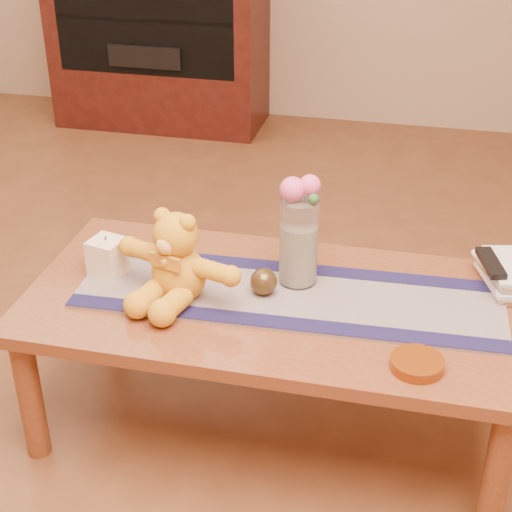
% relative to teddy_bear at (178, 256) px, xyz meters
% --- Properties ---
extents(floor, '(5.50, 5.50, 0.00)m').
position_rel_teddy_bear_xyz_m(floor, '(0.26, 0.05, -0.58)').
color(floor, '#5C321A').
rests_on(floor, ground).
extents(coffee_table_top, '(1.40, 0.70, 0.04)m').
position_rel_teddy_bear_xyz_m(coffee_table_top, '(0.26, 0.05, -0.15)').
color(coffee_table_top, '#602D17').
rests_on(coffee_table_top, floor).
extents(table_leg_fl, '(0.07, 0.07, 0.41)m').
position_rel_teddy_bear_xyz_m(table_leg_fl, '(-0.38, -0.24, -0.38)').
color(table_leg_fl, '#602D17').
rests_on(table_leg_fl, floor).
extents(table_leg_fr, '(0.07, 0.07, 0.41)m').
position_rel_teddy_bear_xyz_m(table_leg_fr, '(0.90, -0.24, -0.38)').
color(table_leg_fr, '#602D17').
rests_on(table_leg_fr, floor).
extents(table_leg_bl, '(0.07, 0.07, 0.41)m').
position_rel_teddy_bear_xyz_m(table_leg_bl, '(-0.38, 0.34, -0.38)').
color(table_leg_bl, '#602D17').
rests_on(table_leg_bl, floor).
extents(table_leg_br, '(0.07, 0.07, 0.41)m').
position_rel_teddy_bear_xyz_m(table_leg_br, '(0.90, 0.34, -0.38)').
color(table_leg_br, '#602D17').
rests_on(table_leg_br, floor).
extents(persian_runner, '(1.21, 0.40, 0.01)m').
position_rel_teddy_bear_xyz_m(persian_runner, '(0.30, 0.07, -0.13)').
color(persian_runner, '#1B214C').
rests_on(persian_runner, coffee_table_top).
extents(runner_border_near, '(1.20, 0.11, 0.00)m').
position_rel_teddy_bear_xyz_m(runner_border_near, '(0.31, -0.08, -0.12)').
color(runner_border_near, '#17133A').
rests_on(runner_border_near, persian_runner).
extents(runner_border_far, '(1.20, 0.11, 0.00)m').
position_rel_teddy_bear_xyz_m(runner_border_far, '(0.29, 0.21, -0.12)').
color(runner_border_far, '#17133A').
rests_on(runner_border_far, persian_runner).
extents(teddy_bear, '(0.43, 0.39, 0.25)m').
position_rel_teddy_bear_xyz_m(teddy_bear, '(0.00, 0.00, 0.00)').
color(teddy_bear, orange).
rests_on(teddy_bear, persian_runner).
extents(pillar_candle, '(0.11, 0.11, 0.11)m').
position_rel_teddy_bear_xyz_m(pillar_candle, '(-0.24, 0.06, -0.07)').
color(pillar_candle, '#FEE4BB').
rests_on(pillar_candle, persian_runner).
extents(candle_wick, '(0.00, 0.00, 0.01)m').
position_rel_teddy_bear_xyz_m(candle_wick, '(-0.24, 0.06, -0.01)').
color(candle_wick, black).
rests_on(candle_wick, pillar_candle).
extents(glass_vase, '(0.11, 0.11, 0.26)m').
position_rel_teddy_bear_xyz_m(glass_vase, '(0.31, 0.15, 0.01)').
color(glass_vase, silver).
rests_on(glass_vase, persian_runner).
extents(potpourri_fill, '(0.09, 0.09, 0.18)m').
position_rel_teddy_bear_xyz_m(potpourri_fill, '(0.31, 0.15, -0.03)').
color(potpourri_fill, beige).
rests_on(potpourri_fill, glass_vase).
extents(rose_left, '(0.07, 0.07, 0.07)m').
position_rel_teddy_bear_xyz_m(rose_left, '(0.29, 0.14, 0.17)').
color(rose_left, '#E8528C').
rests_on(rose_left, glass_vase).
extents(rose_right, '(0.06, 0.06, 0.06)m').
position_rel_teddy_bear_xyz_m(rose_right, '(0.34, 0.15, 0.18)').
color(rose_right, '#E8528C').
rests_on(rose_right, glass_vase).
extents(blue_flower_back, '(0.04, 0.04, 0.04)m').
position_rel_teddy_bear_xyz_m(blue_flower_back, '(0.32, 0.18, 0.16)').
color(blue_flower_back, '#4C50A6').
rests_on(blue_flower_back, glass_vase).
extents(blue_flower_side, '(0.04, 0.04, 0.04)m').
position_rel_teddy_bear_xyz_m(blue_flower_side, '(0.28, 0.17, 0.16)').
color(blue_flower_side, '#4C50A6').
rests_on(blue_flower_side, glass_vase).
extents(leaf_sprig, '(0.03, 0.03, 0.03)m').
position_rel_teddy_bear_xyz_m(leaf_sprig, '(0.35, 0.13, 0.15)').
color(leaf_sprig, '#33662D').
rests_on(leaf_sprig, glass_vase).
extents(bronze_ball, '(0.10, 0.10, 0.08)m').
position_rel_teddy_bear_xyz_m(bronze_ball, '(0.23, 0.06, -0.08)').
color(bronze_ball, '#4A3518').
rests_on(bronze_ball, persian_runner).
extents(book_bottom, '(0.23, 0.26, 0.02)m').
position_rel_teddy_bear_xyz_m(book_bottom, '(0.85, 0.25, -0.12)').
color(book_bottom, beige).
rests_on(book_bottom, coffee_table_top).
extents(book_lower, '(0.20, 0.25, 0.02)m').
position_rel_teddy_bear_xyz_m(book_lower, '(0.85, 0.25, -0.10)').
color(book_lower, beige).
rests_on(book_lower, book_bottom).
extents(book_upper, '(0.24, 0.27, 0.02)m').
position_rel_teddy_bear_xyz_m(book_upper, '(0.84, 0.25, -0.08)').
color(book_upper, beige).
rests_on(book_upper, book_lower).
extents(book_top, '(0.21, 0.25, 0.02)m').
position_rel_teddy_bear_xyz_m(book_top, '(0.85, 0.25, -0.06)').
color(book_top, beige).
rests_on(book_top, book_upper).
extents(tv_remote, '(0.09, 0.17, 0.02)m').
position_rel_teddy_bear_xyz_m(tv_remote, '(0.85, 0.24, -0.05)').
color(tv_remote, black).
rests_on(tv_remote, book_top).
extents(amber_dish, '(0.14, 0.14, 0.03)m').
position_rel_teddy_bear_xyz_m(amber_dish, '(0.67, -0.18, -0.12)').
color(amber_dish, '#BF5914').
rests_on(amber_dish, coffee_table_top).
extents(media_cabinet, '(1.20, 0.50, 1.10)m').
position_rel_teddy_bear_xyz_m(media_cabinet, '(-0.94, 2.53, -0.03)').
color(media_cabinet, black).
rests_on(media_cabinet, floor).
extents(cabinet_cavity, '(1.02, 0.03, 0.61)m').
position_rel_teddy_bear_xyz_m(cabinet_cavity, '(-0.94, 2.30, 0.08)').
color(cabinet_cavity, black).
rests_on(cabinet_cavity, media_cabinet).
extents(cabinet_shelf, '(1.02, 0.20, 0.02)m').
position_rel_teddy_bear_xyz_m(cabinet_shelf, '(-0.94, 2.38, 0.08)').
color(cabinet_shelf, black).
rests_on(cabinet_shelf, media_cabinet).
extents(stereo_lower, '(0.42, 0.28, 0.12)m').
position_rel_teddy_bear_xyz_m(stereo_lower, '(-0.94, 2.40, -0.12)').
color(stereo_lower, black).
rests_on(stereo_lower, media_cabinet).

